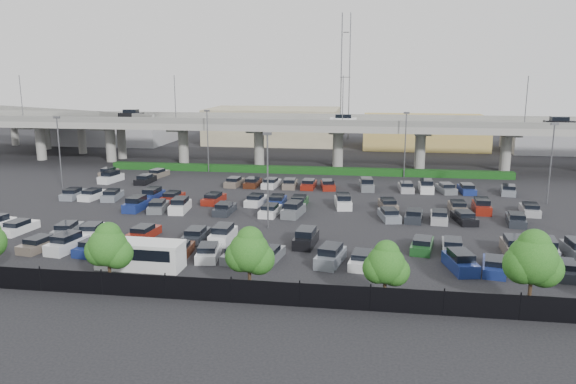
# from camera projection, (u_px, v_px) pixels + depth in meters

# --- Properties ---
(ground) EXTENTS (280.00, 280.00, 0.00)m
(ground) POSITION_uv_depth(u_px,v_px,m) (280.00, 210.00, 68.12)
(ground) COLOR black
(overpass) EXTENTS (150.00, 13.00, 15.80)m
(overpass) POSITION_uv_depth(u_px,v_px,m) (308.00, 127.00, 97.59)
(overpass) COLOR gray
(overpass) RESTS_ON ground
(on_ramp) EXTENTS (50.93, 30.13, 8.80)m
(on_ramp) POSITION_uv_depth(u_px,v_px,m) (65.00, 119.00, 115.79)
(on_ramp) COLOR gray
(on_ramp) RESTS_ON ground
(hedge) EXTENTS (66.00, 1.60, 1.10)m
(hedge) POSITION_uv_depth(u_px,v_px,m) (305.00, 170.00, 92.17)
(hedge) COLOR #103810
(hedge) RESTS_ON ground
(fence) EXTENTS (70.00, 0.10, 2.00)m
(fence) POSITION_uv_depth(u_px,v_px,m) (217.00, 290.00, 40.87)
(fence) COLOR black
(fence) RESTS_ON ground
(tree_row) EXTENTS (65.07, 3.66, 5.94)m
(tree_row) POSITION_uv_depth(u_px,v_px,m) (232.00, 250.00, 41.63)
(tree_row) COLOR #332316
(tree_row) RESTS_ON ground
(shuttle_bus) EXTENTS (7.51, 2.74, 2.39)m
(shuttle_bus) POSITION_uv_depth(u_px,v_px,m) (140.00, 254.00, 47.78)
(shuttle_bus) COLOR silver
(shuttle_bus) RESTS_ON ground
(parked_cars) EXTENTS (62.98, 41.67, 1.67)m
(parked_cars) POSITION_uv_depth(u_px,v_px,m) (274.00, 213.00, 64.42)
(parked_cars) COLOR maroon
(parked_cars) RESTS_ON ground
(light_poles) EXTENTS (66.90, 48.38, 10.30)m
(light_poles) POSITION_uv_depth(u_px,v_px,m) (250.00, 156.00, 69.32)
(light_poles) COLOR #54545A
(light_poles) RESTS_ON ground
(distant_buildings) EXTENTS (138.00, 24.00, 9.00)m
(distant_buildings) POSITION_uv_depth(u_px,v_px,m) (379.00, 129.00, 125.29)
(distant_buildings) COLOR gray
(distant_buildings) RESTS_ON ground
(comm_tower) EXTENTS (2.40, 2.40, 30.00)m
(comm_tower) POSITION_uv_depth(u_px,v_px,m) (345.00, 75.00, 135.76)
(comm_tower) COLOR #54545A
(comm_tower) RESTS_ON ground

